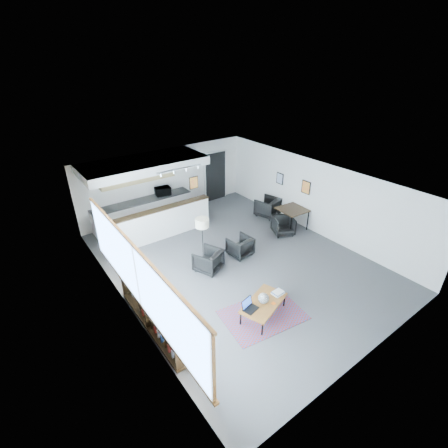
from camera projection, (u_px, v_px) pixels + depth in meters
room at (236, 225)px, 9.59m from camera, size 7.02×9.02×2.62m
window at (138, 278)px, 7.07m from camera, size 0.10×5.95×1.66m
console at (153, 318)px, 7.58m from camera, size 0.35×3.00×0.80m
kitchenette at (146, 193)px, 11.57m from camera, size 4.20×1.96×2.60m
doorway at (215, 176)px, 14.05m from camera, size 1.10×0.12×2.15m
track_light at (180, 170)px, 10.28m from camera, size 1.60×0.07×0.15m
wall_art_lower at (306, 187)px, 11.57m from camera, size 0.03×0.38×0.48m
wall_art_upper at (280, 179)px, 12.52m from camera, size 0.03×0.34×0.44m
kilim_rug at (263, 315)px, 8.11m from camera, size 2.15×1.61×0.01m
coffee_table at (264, 303)px, 7.93m from camera, size 1.43×1.07×0.42m
laptop at (249, 306)px, 7.70m from camera, size 0.41×0.36×0.25m
ceramic_pot at (264, 298)px, 7.84m from camera, size 0.27×0.27×0.27m
book_stack at (278, 293)px, 8.17m from camera, size 0.31×0.25×0.09m
coaster at (273, 303)px, 7.87m from camera, size 0.10×0.10×0.01m
armchair_left at (208, 259)px, 9.63m from camera, size 0.93×0.91×0.74m
armchair_right at (240, 245)px, 10.36m from camera, size 0.74×0.70×0.70m
floor_lamp at (202, 224)px, 9.68m from camera, size 0.45×0.45×1.46m
dining_table at (292, 211)px, 11.79m from camera, size 0.99×0.99×0.79m
dining_chair_near at (283, 226)px, 11.60m from camera, size 0.77×0.75×0.61m
dining_chair_far at (267, 208)px, 12.88m from camera, size 0.83×0.80×0.71m
microwave at (163, 190)px, 12.45m from camera, size 0.60×0.39×0.38m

